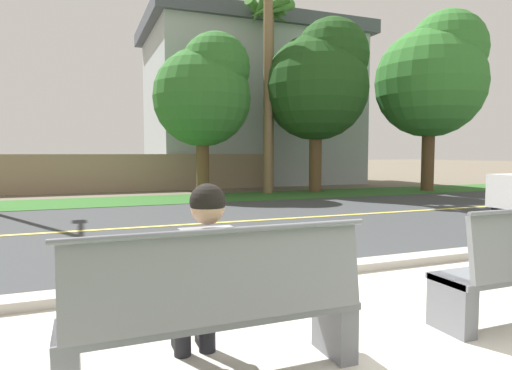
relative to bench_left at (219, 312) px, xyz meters
name	(u,v)px	position (x,y,z in m)	size (l,w,h in m)	color
ground_plane	(183,215)	(1.41, 7.59, -0.46)	(140.00, 140.00, 0.00)	#665B4C
sidewalk_pavement	(402,347)	(1.41, -0.01, -0.45)	(44.00, 3.60, 0.01)	beige
curb_edge	(288,274)	(1.41, 1.94, -0.40)	(44.00, 0.30, 0.11)	#ADA89E
street_asphalt	(199,224)	(1.41, 6.09, -0.45)	(52.00, 8.00, 0.01)	#383A3D
road_centre_line	(199,224)	(1.41, 6.09, -0.45)	(48.00, 0.14, 0.01)	#E0CC4C
far_verge_grass	(159,200)	(1.41, 11.06, -0.45)	(48.00, 2.80, 0.02)	#2D6026
bench_left	(219,312)	(0.00, 0.00, 0.00)	(1.88, 0.48, 1.01)	slate
seated_person_grey	(204,271)	(-0.04, 0.17, 0.22)	(0.52, 0.68, 1.25)	black
shade_tree_far_left	(206,90)	(3.19, 12.06, 3.09)	(3.31, 3.31, 5.47)	brown
shade_tree_left	(320,80)	(7.36, 11.67, 3.62)	(3.81, 3.81, 6.28)	brown
shade_tree_centre	(434,75)	(11.67, 10.62, 3.92)	(4.09, 4.09, 6.74)	brown
palm_tree_short	(270,32)	(6.15, 13.46, 5.66)	(2.09, 1.98, 7.60)	brown
garden_wall	(109,173)	(0.15, 14.59, 0.24)	(13.00, 0.36, 1.40)	gray
house_across_street	(250,105)	(6.95, 17.79, 3.33)	(10.08, 6.91, 7.48)	#A3ADB2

